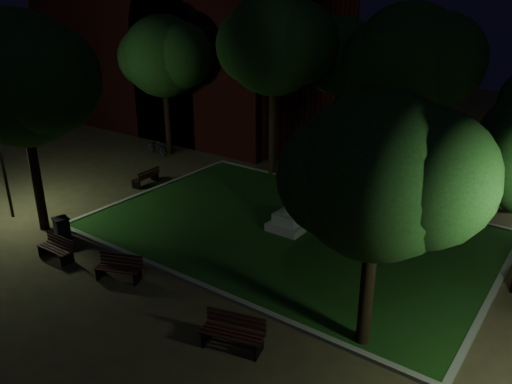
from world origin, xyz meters
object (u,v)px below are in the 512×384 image
(monument, at_px, (289,209))
(trash_bin, at_px, (62,229))
(bench_left_side, at_px, (146,178))
(bench_near_right, at_px, (233,333))
(bench_west_near, at_px, (57,249))
(bicycle, at_px, (157,147))
(bench_far_side, at_px, (402,192))
(bench_near_left, at_px, (119,268))

(monument, height_order, trash_bin, monument)
(bench_left_side, bearing_deg, bench_near_right, 52.29)
(bench_left_side, distance_m, trash_bin, 6.21)
(monument, height_order, bench_west_near, monument)
(bench_left_side, height_order, bicycle, bicycle)
(bench_west_near, xyz_separation_m, bicycle, (-6.25, 10.79, 0.08))
(bench_west_near, distance_m, bench_far_side, 14.67)
(bench_near_left, distance_m, bench_near_right, 5.17)
(bicycle, bearing_deg, bench_near_left, -131.74)
(bench_west_near, bearing_deg, trash_bin, 137.13)
(bench_near_left, height_order, bench_near_right, bench_near_right)
(trash_bin, relative_size, bicycle, 0.52)
(bench_near_right, height_order, bench_left_side, bench_near_right)
(bench_near_left, distance_m, bench_west_near, 2.90)
(bicycle, bearing_deg, bench_far_side, -76.60)
(bench_near_right, xyz_separation_m, bench_far_side, (-0.14, 12.46, -0.05))
(bench_near_right, distance_m, bicycle, 17.94)
(monument, bearing_deg, bench_left_side, 178.58)
(bench_near_right, distance_m, bench_west_near, 8.02)
(bench_near_left, xyz_separation_m, bench_west_near, (-2.87, -0.40, -0.01))
(bench_near_right, relative_size, bicycle, 1.03)
(bench_near_left, height_order, bicycle, bicycle)
(monument, relative_size, bench_near_left, 1.99)
(trash_bin, distance_m, bicycle, 11.08)
(bench_west_near, bearing_deg, bench_near_left, 6.56)
(bench_far_side, xyz_separation_m, bicycle, (-14.13, -1.59, 0.07))
(bench_west_near, distance_m, bicycle, 12.47)
(bench_near_left, bearing_deg, bench_left_side, 109.58)
(monument, xyz_separation_m, trash_bin, (-6.55, -5.72, -0.49))
(monument, height_order, bench_near_left, monument)
(bench_near_right, bearing_deg, bench_far_side, 74.98)
(monument, distance_m, bench_near_right, 7.27)
(bench_near_right, height_order, bench_far_side, bench_near_right)
(monument, relative_size, bench_near_right, 1.78)
(bench_far_side, bearing_deg, bicycle, -1.08)
(bench_west_near, relative_size, bicycle, 0.86)
(monument, xyz_separation_m, bench_west_near, (-5.44, -6.70, -0.58))
(bicycle, bearing_deg, monument, -102.31)
(bench_near_left, distance_m, bench_left_side, 8.74)
(monument, height_order, bench_left_side, monument)
(bench_left_side, bearing_deg, bench_west_near, 17.96)
(bench_left_side, xyz_separation_m, bicycle, (-3.29, 3.89, 0.07))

